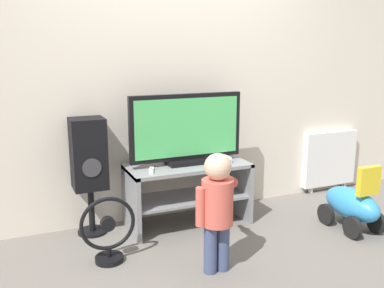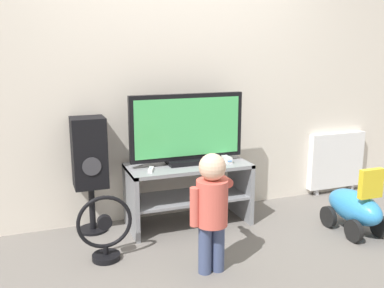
{
  "view_description": "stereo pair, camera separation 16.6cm",
  "coord_description": "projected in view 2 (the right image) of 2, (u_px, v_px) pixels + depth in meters",
  "views": [
    {
      "loc": [
        -1.35,
        -2.99,
        1.49
      ],
      "look_at": [
        0.0,
        0.14,
        0.73
      ],
      "focal_mm": 40.0,
      "sensor_mm": 36.0,
      "label": 1
    },
    {
      "loc": [
        -1.2,
        -3.05,
        1.49
      ],
      "look_at": [
        0.0,
        0.14,
        0.73
      ],
      "focal_mm": 40.0,
      "sensor_mm": 36.0,
      "label": 2
    }
  ],
  "objects": [
    {
      "name": "television",
      "position": [
        187.0,
        130.0,
        3.58
      ],
      "size": [
        0.99,
        0.2,
        0.59
      ],
      "color": "black",
      "rests_on": "tv_stand"
    },
    {
      "name": "child",
      "position": [
        212.0,
        203.0,
        2.84
      ],
      "size": [
        0.32,
        0.47,
        0.83
      ],
      "color": "#3F4C72",
      "rests_on": "ground_plane"
    },
    {
      "name": "ride_on_toy",
      "position": [
        355.0,
        207.0,
        3.52
      ],
      "size": [
        0.3,
        0.57,
        0.58
      ],
      "color": "#338CD1",
      "rests_on": "ground_plane"
    },
    {
      "name": "radiator",
      "position": [
        336.0,
        160.0,
        4.49
      ],
      "size": [
        0.64,
        0.08,
        0.64
      ],
      "color": "white",
      "rests_on": "ground_plane"
    },
    {
      "name": "tv_stand",
      "position": [
        188.0,
        185.0,
        3.66
      ],
      "size": [
        1.04,
        0.47,
        0.54
      ],
      "color": "gray",
      "rests_on": "ground_plane"
    },
    {
      "name": "speaker_tower",
      "position": [
        89.0,
        156.0,
        3.45
      ],
      "size": [
        0.27,
        0.25,
        0.96
      ],
      "color": "black",
      "rests_on": "ground_plane"
    },
    {
      "name": "ground_plane",
      "position": [
        198.0,
        234.0,
        3.53
      ],
      "size": [
        16.0,
        16.0,
        0.0
      ],
      "primitive_type": "plane",
      "color": "slate"
    },
    {
      "name": "game_console",
      "position": [
        225.0,
        159.0,
        3.7
      ],
      "size": [
        0.05,
        0.18,
        0.05
      ],
      "color": "white",
      "rests_on": "tv_stand"
    },
    {
      "name": "wall_back",
      "position": [
        176.0,
        71.0,
        3.74
      ],
      "size": [
        10.0,
        0.06,
        2.6
      ],
      "color": "silver",
      "rests_on": "ground_plane"
    },
    {
      "name": "floor_fan",
      "position": [
        105.0,
        231.0,
        3.06
      ],
      "size": [
        0.4,
        0.2,
        0.49
      ],
      "color": "black",
      "rests_on": "ground_plane"
    },
    {
      "name": "remote_primary",
      "position": [
        151.0,
        170.0,
        3.42
      ],
      "size": [
        0.08,
        0.13,
        0.03
      ],
      "color": "white",
      "rests_on": "tv_stand"
    }
  ]
}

